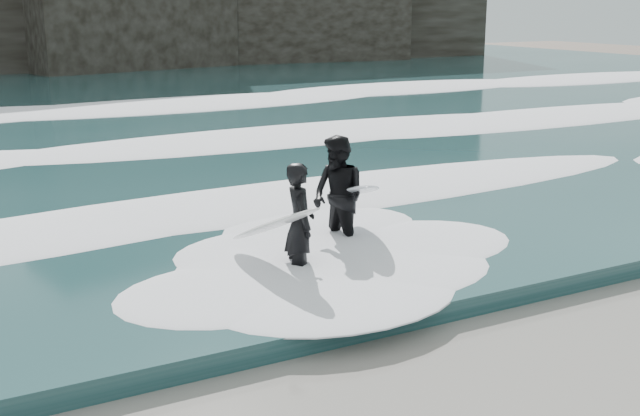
{
  "coord_description": "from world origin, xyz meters",
  "views": [
    {
      "loc": [
        -4.04,
        -4.84,
        4.13
      ],
      "look_at": [
        1.77,
        5.78,
        1.0
      ],
      "focal_mm": 45.0,
      "sensor_mm": 36.0,
      "label": 1
    }
  ],
  "objects": [
    {
      "name": "foam_near",
      "position": [
        0.0,
        9.0,
        0.4
      ],
      "size": [
        60.0,
        3.2,
        0.2
      ],
      "primitive_type": "ellipsoid",
      "color": "white",
      "rests_on": "sea"
    },
    {
      "name": "foam_mid",
      "position": [
        0.0,
        16.0,
        0.42
      ],
      "size": [
        60.0,
        4.0,
        0.24
      ],
      "primitive_type": "ellipsoid",
      "color": "white",
      "rests_on": "sea"
    },
    {
      "name": "foam_far",
      "position": [
        0.0,
        25.0,
        0.45
      ],
      "size": [
        60.0,
        4.8,
        0.3
      ],
      "primitive_type": "ellipsoid",
      "color": "white",
      "rests_on": "sea"
    },
    {
      "name": "surfer_left",
      "position": [
        1.11,
        5.35,
        0.93
      ],
      "size": [
        1.19,
        2.07,
        1.85
      ],
      "color": "black",
      "rests_on": "ground"
    },
    {
      "name": "surfer_right",
      "position": [
        2.39,
        6.22,
        1.02
      ],
      "size": [
        1.52,
        2.03,
        2.02
      ],
      "color": "black",
      "rests_on": "ground"
    }
  ]
}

